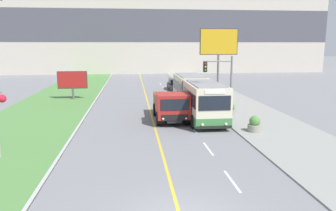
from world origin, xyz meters
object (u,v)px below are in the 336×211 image
at_px(billboard_large, 219,45).
at_px(planter_round_second, 231,109).
at_px(car_distant, 175,85).
at_px(planter_round_third, 217,98).
at_px(billboard_small, 72,81).
at_px(city_bus, 197,96).
at_px(planter_round_near, 255,125).
at_px(dump_truck, 171,107).
at_px(traffic_light_mast, 222,80).

relative_size(billboard_large, planter_round_second, 7.44).
bearing_deg(car_distant, billboard_large, -48.25).
bearing_deg(car_distant, planter_round_third, -76.08).
bearing_deg(billboard_large, billboard_small, -174.80).
xyz_separation_m(city_bus, billboard_small, (-12.07, 9.13, 0.49)).
bearing_deg(planter_round_near, billboard_large, 83.64).
xyz_separation_m(dump_truck, planter_round_third, (5.51, 7.17, -0.62)).
bearing_deg(billboard_small, city_bus, -37.13).
height_order(car_distant, billboard_small, billboard_small).
bearing_deg(planter_round_third, billboard_small, 162.69).
height_order(traffic_light_mast, planter_round_near, traffic_light_mast).
distance_m(city_bus, billboard_large, 12.44).
xyz_separation_m(city_bus, billboard_large, (4.69, 10.66, 4.40)).
relative_size(dump_truck, billboard_small, 1.89).
bearing_deg(dump_truck, traffic_light_mast, -8.31).
xyz_separation_m(city_bus, planter_round_near, (2.77, -6.53, -1.01)).
relative_size(traffic_light_mast, planter_round_near, 4.64).
xyz_separation_m(billboard_small, planter_round_second, (14.81, -10.18, -1.53)).
height_order(dump_truck, planter_round_second, dump_truck).
height_order(billboard_large, planter_round_second, billboard_large).
bearing_deg(billboard_small, car_distant, 28.16).
height_order(billboard_small, planter_round_near, billboard_small).
bearing_deg(city_bus, billboard_large, 66.27).
relative_size(billboard_large, planter_round_near, 7.09).
bearing_deg(planter_round_second, planter_round_near, -89.72).
relative_size(city_bus, traffic_light_mast, 2.47).
relative_size(dump_truck, planter_round_second, 5.74).
relative_size(dump_truck, planter_round_near, 5.47).
relative_size(traffic_light_mast, billboard_large, 0.66).
bearing_deg(city_bus, planter_round_second, -20.81).
xyz_separation_m(traffic_light_mast, planter_round_near, (1.46, -3.25, -2.73)).
bearing_deg(billboard_small, planter_round_second, -34.50).
distance_m(billboard_large, planter_round_near, 18.12).
xyz_separation_m(planter_round_second, planter_round_third, (0.23, 5.49, 0.04)).
bearing_deg(planter_round_second, city_bus, 159.19).
relative_size(city_bus, dump_truck, 2.09).
xyz_separation_m(traffic_light_mast, billboard_large, (3.38, 13.94, 2.68)).
relative_size(billboard_small, planter_round_second, 3.04).
xyz_separation_m(billboard_large, planter_round_third, (-1.71, -6.21, -5.39)).
bearing_deg(billboard_small, planter_round_near, -46.56).
bearing_deg(planter_round_third, traffic_light_mast, -102.18).
bearing_deg(city_bus, traffic_light_mast, -68.26).
height_order(dump_truck, planter_round_near, dump_truck).
bearing_deg(planter_round_second, planter_round_third, 87.56).
xyz_separation_m(dump_truck, car_distant, (2.72, 18.42, -0.51)).
height_order(planter_round_near, planter_round_second, planter_round_near).
distance_m(car_distant, billboard_large, 8.57).
bearing_deg(billboard_small, traffic_light_mast, -42.88).
height_order(billboard_small, planter_round_third, billboard_small).
height_order(billboard_large, billboard_small, billboard_large).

